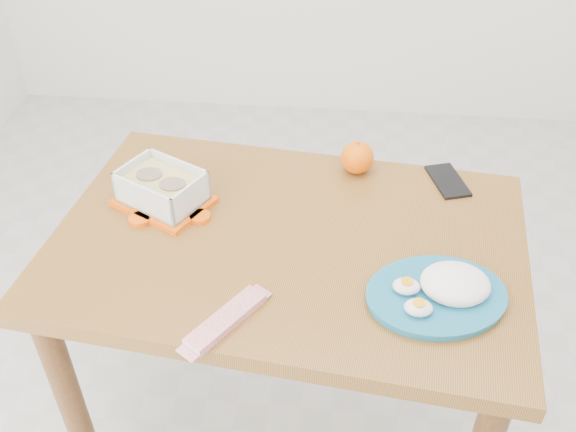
# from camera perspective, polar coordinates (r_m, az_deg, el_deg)

# --- Properties ---
(ground) EXTENTS (3.50, 3.50, 0.00)m
(ground) POSITION_cam_1_polar(r_m,az_deg,el_deg) (2.10, 4.08, -14.65)
(ground) COLOR #B7B7B2
(ground) RESTS_ON ground
(dining_table) EXTENTS (1.12, 0.81, 0.75)m
(dining_table) POSITION_cam_1_polar(r_m,az_deg,el_deg) (1.51, 0.00, -5.25)
(dining_table) COLOR brown
(dining_table) RESTS_ON ground
(food_container) EXTENTS (0.26, 0.24, 0.09)m
(food_container) POSITION_cam_1_polar(r_m,az_deg,el_deg) (1.53, -11.14, 2.42)
(food_container) COLOR #F45607
(food_container) RESTS_ON dining_table
(orange_fruit) EXTENTS (0.08, 0.08, 0.08)m
(orange_fruit) POSITION_cam_1_polar(r_m,az_deg,el_deg) (1.62, 6.18, 5.19)
(orange_fruit) COLOR #F34904
(orange_fruit) RESTS_ON dining_table
(rice_plate) EXTENTS (0.34, 0.34, 0.08)m
(rice_plate) POSITION_cam_1_polar(r_m,az_deg,el_deg) (1.31, 13.59, -6.38)
(rice_plate) COLOR #19678C
(rice_plate) RESTS_ON dining_table
(candy_bar) EXTENTS (0.14, 0.18, 0.02)m
(candy_bar) POSITION_cam_1_polar(r_m,az_deg,el_deg) (1.25, -5.53, -9.14)
(candy_bar) COLOR #BA091B
(candy_bar) RESTS_ON dining_table
(smartphone) EXTENTS (0.11, 0.15, 0.01)m
(smartphone) POSITION_cam_1_polar(r_m,az_deg,el_deg) (1.64, 14.01, 3.05)
(smartphone) COLOR black
(smartphone) RESTS_ON dining_table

